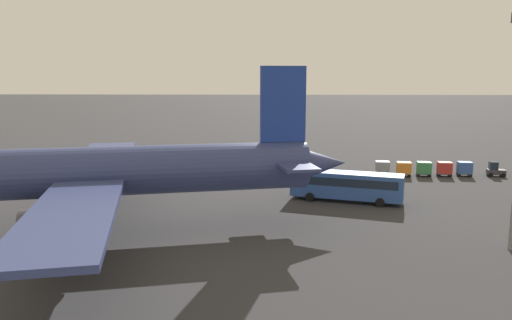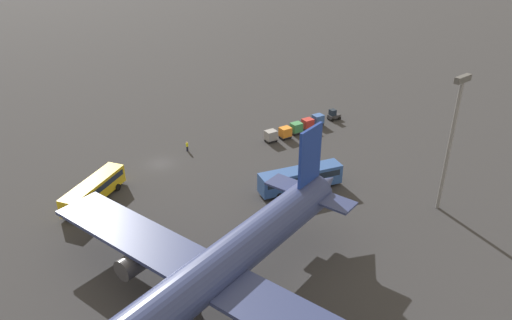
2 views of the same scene
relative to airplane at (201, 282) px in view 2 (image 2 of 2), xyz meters
name	(u,v)px [view 2 (image 2 of 2)]	position (x,y,z in m)	size (l,w,h in m)	color
ground_plane	(160,164)	(-13.91, -33.23, -5.66)	(600.00, 600.00, 0.00)	#2D2D30
airplane	(201,282)	(0.00, 0.00, 0.00)	(50.75, 44.48, 15.06)	navy
shuttle_bus_near	(93,189)	(-1.20, -29.22, -3.78)	(11.35, 8.19, 3.12)	gold
shuttle_bus_far	(300,178)	(-25.84, -13.11, -3.65)	(12.79, 6.26, 3.35)	#2D5199
baggage_tug	(334,115)	(-49.12, -28.08, -4.71)	(2.58, 1.97, 2.10)	#333338
worker_person	(187,146)	(-19.84, -34.41, -4.78)	(0.38, 0.38, 1.74)	#1E1E2D
cargo_cart_blue	(318,119)	(-44.82, -28.11, -4.46)	(2.19, 1.91, 2.06)	#38383D
cargo_cart_red	(308,123)	(-41.92, -27.89, -4.46)	(2.19, 1.91, 2.06)	#38383D
cargo_cart_green	(296,128)	(-39.02, -27.87, -4.46)	(2.19, 1.91, 2.06)	#38383D
cargo_cart_orange	(285,132)	(-36.12, -27.66, -4.46)	(2.19, 1.91, 2.06)	#38383D
cargo_cart_grey	(271,135)	(-33.22, -28.24, -4.46)	(2.19, 1.91, 2.06)	#38383D
light_pole	(452,132)	(-37.16, 2.52, 5.87)	(2.80, 0.70, 18.98)	slate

